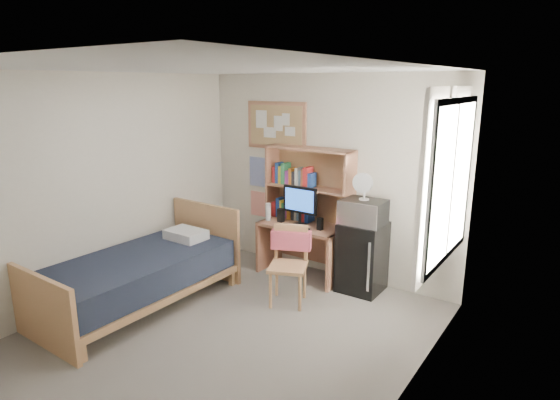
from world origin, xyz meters
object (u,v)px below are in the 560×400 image
Objects in this scene: mini_fridge at (362,257)px; microwave at (363,212)px; bulletin_board at (276,126)px; desk_fan at (365,188)px; desk_chair at (288,266)px; speaker_right at (320,224)px; monitor at (300,206)px; speaker_left at (281,215)px; desk at (302,250)px; bed at (139,281)px.

microwave reaches higher than mini_fridge.
mini_fridge is (1.45, -0.26, -1.49)m from bulletin_board.
microwave is (1.45, -0.28, -0.92)m from bulletin_board.
bulletin_board reaches higher than desk_fan.
mini_fridge is (0.54, 0.81, -0.03)m from desk_chair.
bulletin_board is at bearing 168.79° from microwave.
monitor is at bearing -180.00° from speaker_right.
desk_chair is 1.28m from desk_fan.
desk_fan is at bearing 4.35° from speaker_left.
desk is 0.52× the size of bed.
speaker_left reaches higher than bed.
monitor is (1.07, 1.73, 0.66)m from bed.
bulletin_board is 6.09× the size of speaker_right.
desk_fan reaches higher than speaker_left.
desk_fan reaches higher than mini_fridge.
speaker_right is at bearing 0.00° from monitor.
speaker_right is at bearing -172.53° from microwave.
speaker_right is (0.91, -0.35, -1.14)m from bulletin_board.
speaker_left is at bearing -47.81° from bulletin_board.
monitor is at bearing -174.42° from mini_fridge.
mini_fridge is 1.00m from monitor.
bed is 2.25m from speaker_right.
desk_fan is (1.14, 0.06, 0.50)m from speaker_left.
bed is 2.72m from microwave.
bulletin_board reaches higher than mini_fridge.
microwave is (0.84, 0.07, 0.04)m from monitor.
bed is (-0.46, -2.08, -1.62)m from bulletin_board.
microwave is (0.84, 0.01, 0.65)m from desk.
bulletin_board is 1.50m from speaker_right.
microwave is at bearing 32.81° from desk_chair.
mini_fridge is 0.65m from speaker_right.
bulletin_board reaches higher than desk.
desk is 2.17× the size of monitor.
speaker_right is (0.00, 0.72, 0.32)m from desk_chair.
microwave is at bearing 4.35° from speaker_left.
speaker_right is 0.31× the size of microwave.
mini_fridge is at bearing 44.74° from bed.
speaker_left reaches higher than desk.
desk is (0.61, -0.28, -1.57)m from bulletin_board.
desk is 1.26m from desk_fan.
speaker_left is (-0.60, 0.73, 0.34)m from desk_chair.
monitor reaches higher than speaker_right.
desk_chair is 0.98m from mini_fridge.
speaker_left is at bearing -176.32° from mini_fridge.
bulletin_board is 1.19m from monitor.
microwave is at bearing 44.42° from bed.
bulletin_board is 1.74m from microwave.
desk is 1.06m from microwave.
mini_fridge reaches higher than desk.
speaker_left reaches higher than mini_fridge.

